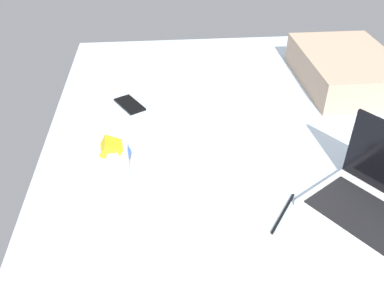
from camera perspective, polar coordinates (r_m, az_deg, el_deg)
bed_mattress at (r=151.49cm, az=7.45°, el=-1.31°), size 180.00×140.00×18.00cm
laptop at (r=121.48cm, az=24.57°, el=-7.50°), size 40.22×37.43×23.00cm
snack_cup at (r=125.17cm, az=-10.71°, el=-1.93°), size 9.29×9.87×14.34cm
cell_phone at (r=163.07cm, az=-8.62°, el=5.42°), size 15.52×12.90×0.80cm
pillow at (r=186.95cm, az=20.47°, el=9.70°), size 52.00×36.00×13.00cm
charger_cable at (r=116.68cm, az=12.48°, el=-9.29°), size 14.24×10.29×0.60cm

